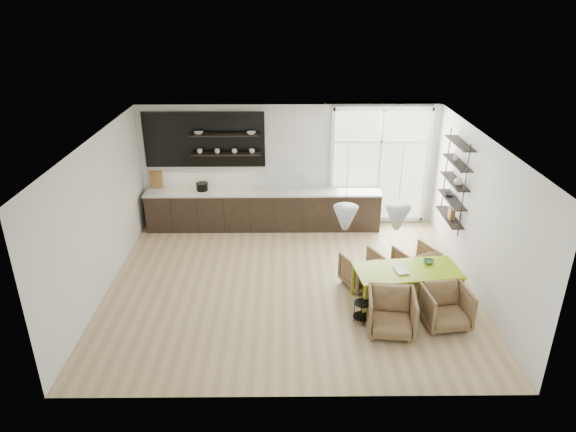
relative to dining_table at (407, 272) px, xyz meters
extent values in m
cube|color=tan|center=(-2.10, 0.60, -0.64)|extent=(7.00, 6.00, 0.01)
cube|color=silver|center=(-2.10, 3.60, 0.82)|extent=(7.00, 0.02, 2.90)
cube|color=silver|center=(-5.60, 0.60, 0.82)|extent=(0.02, 6.00, 2.90)
cube|color=silver|center=(1.40, 0.60, 0.82)|extent=(0.02, 6.00, 2.90)
cube|color=white|center=(-2.10, 0.60, 2.27)|extent=(7.00, 6.00, 0.01)
cube|color=#B2D1A5|center=(0.05, 3.57, 0.82)|extent=(2.20, 0.02, 2.70)
cube|color=white|center=(0.05, 3.54, 0.82)|extent=(2.30, 0.08, 2.80)
cone|color=silver|center=(-1.15, 0.10, 1.02)|extent=(0.44, 0.44, 0.42)
cone|color=silver|center=(-0.25, 0.10, 1.02)|extent=(0.44, 0.44, 0.42)
cylinder|color=black|center=(-1.15, 0.10, 1.82)|extent=(0.01, 0.01, 0.89)
cylinder|color=black|center=(-0.25, 0.10, 1.82)|extent=(0.01, 0.01, 0.89)
cube|color=black|center=(-2.70, 3.27, -0.18)|extent=(5.50, 0.65, 0.90)
cube|color=beige|center=(-2.70, 3.27, 0.29)|extent=(5.54, 0.69, 0.04)
cube|color=silver|center=(-2.70, 3.59, 0.57)|extent=(5.50, 0.02, 0.55)
cube|color=black|center=(-4.05, 3.56, 1.47)|extent=(2.80, 0.06, 1.30)
cube|color=black|center=(-3.55, 3.42, 1.62)|extent=(1.60, 0.28, 0.03)
cube|color=black|center=(-3.55, 3.42, 1.17)|extent=(1.60, 0.28, 0.03)
cube|color=olive|center=(-5.25, 3.50, 0.52)|extent=(0.30, 0.10, 0.42)
cylinder|color=silver|center=(-1.80, 3.37, 0.49)|extent=(0.02, 0.02, 0.40)
imported|color=white|center=(-4.15, 3.42, 1.66)|extent=(0.22, 0.22, 0.05)
imported|color=white|center=(-2.95, 3.42, 1.66)|extent=(0.22, 0.22, 0.05)
imported|color=white|center=(-4.15, 3.42, 1.23)|extent=(0.12, 0.12, 0.10)
imported|color=white|center=(-3.75, 3.42, 1.23)|extent=(0.12, 0.12, 0.10)
imported|color=white|center=(-3.35, 3.42, 1.23)|extent=(0.12, 0.12, 0.10)
imported|color=white|center=(-2.95, 3.42, 1.23)|extent=(0.12, 0.12, 0.10)
cylinder|color=black|center=(-4.14, 3.32, 0.39)|extent=(0.27, 0.27, 0.16)
cube|color=black|center=(1.26, 1.20, 1.07)|extent=(0.02, 0.02, 1.90)
cube|color=black|center=(1.26, 2.40, 1.07)|extent=(0.02, 0.02, 1.90)
cube|color=black|center=(1.26, 1.80, 0.27)|extent=(0.26, 1.20, 0.02)
cube|color=black|center=(1.26, 1.80, 0.67)|extent=(0.26, 1.20, 0.02)
cube|color=black|center=(1.26, 1.80, 1.07)|extent=(0.26, 1.20, 0.02)
cube|color=black|center=(1.26, 1.80, 1.47)|extent=(0.26, 1.20, 0.03)
cube|color=black|center=(1.26, 1.80, 1.87)|extent=(0.26, 1.20, 0.03)
imported|color=white|center=(1.26, 1.55, 1.18)|extent=(0.18, 0.18, 0.19)
imported|color=#333338|center=(1.26, 2.00, 0.71)|extent=(0.22, 0.22, 0.05)
imported|color=white|center=(1.26, 1.90, 1.53)|extent=(0.10, 0.10, 0.09)
cube|color=olive|center=(1.26, 1.70, 0.40)|extent=(0.10, 0.18, 0.24)
cube|color=#95BA16|center=(0.00, 0.00, 0.03)|extent=(1.96, 1.08, 0.03)
cube|color=#95BA16|center=(-0.83, -0.49, -0.31)|extent=(0.05, 0.05, 0.65)
cube|color=#95BA16|center=(-0.93, 0.25, -0.31)|extent=(0.05, 0.05, 0.65)
cube|color=#95BA16|center=(0.93, -0.25, -0.31)|extent=(0.05, 0.05, 0.65)
cube|color=#95BA16|center=(0.83, 0.49, -0.31)|extent=(0.05, 0.05, 0.65)
imported|color=#7E6145|center=(-0.70, 0.60, -0.31)|extent=(0.94, 0.95, 0.65)
imported|color=#7E6145|center=(0.38, 0.88, -0.31)|extent=(0.94, 0.95, 0.65)
imported|color=#7E6145|center=(-0.44, -0.88, -0.27)|extent=(0.86, 0.88, 0.72)
imported|color=#7E6145|center=(0.52, -0.69, -0.28)|extent=(0.83, 0.85, 0.70)
cylinder|color=black|center=(-0.88, -0.61, -0.25)|extent=(0.29, 0.29, 0.02)
cylinder|color=black|center=(-0.88, -0.61, -0.52)|extent=(0.31, 0.31, 0.01)
cylinder|color=black|center=(-0.74, -0.62, -0.44)|extent=(0.01, 0.01, 0.38)
cylinder|color=black|center=(-0.87, -0.48, -0.44)|extent=(0.01, 0.01, 0.38)
cylinder|color=black|center=(-1.01, -0.60, -0.44)|extent=(0.01, 0.01, 0.38)
cylinder|color=black|center=(-0.89, -0.75, -0.44)|extent=(0.01, 0.01, 0.38)
imported|color=white|center=(-0.23, -0.08, 0.06)|extent=(0.26, 0.32, 0.03)
imported|color=#457B4B|center=(0.44, 0.23, 0.08)|extent=(0.25, 0.25, 0.06)
camera|label=1|loc=(-2.22, -8.00, 4.64)|focal=32.00mm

